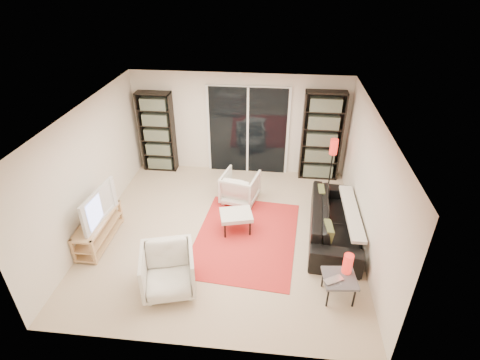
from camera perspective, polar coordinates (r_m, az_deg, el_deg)
name	(u,v)px	position (r m, az deg, el deg)	size (l,w,h in m)	color
floor	(225,232)	(7.30, -2.23, -7.85)	(5.00, 5.00, 0.00)	#C8B290
wall_back	(240,124)	(8.84, -0.08, 8.51)	(5.00, 0.02, 2.40)	silver
wall_front	(194,284)	(4.68, -7.00, -15.41)	(5.00, 0.02, 2.40)	silver
wall_left	(89,171)	(7.38, -22.02, 1.32)	(0.02, 5.00, 2.40)	silver
wall_right	(369,186)	(6.75, 19.07, -0.90)	(0.02, 5.00, 2.40)	silver
ceiling	(223,114)	(6.09, -2.68, 10.04)	(5.00, 5.00, 0.02)	white
sliding_door	(248,131)	(8.85, 1.20, 7.47)	(1.92, 0.08, 2.16)	white
bookshelf_left	(157,132)	(9.18, -12.48, 7.12)	(0.80, 0.30, 1.95)	black
bookshelf_right	(322,137)	(8.76, 12.34, 6.48)	(0.90, 0.30, 2.10)	black
tv_stand	(99,229)	(7.39, -20.74, -7.07)	(0.41, 1.29, 0.50)	tan
tv	(94,205)	(7.08, -21.39, -3.59)	(1.07, 0.14, 0.62)	black
rug	(246,237)	(7.15, 0.93, -8.71)	(1.84, 2.49, 0.01)	red
sofa	(335,221)	(7.23, 14.27, -6.07)	(2.26, 0.89, 0.66)	black
armchair_back	(240,187)	(7.98, 0.01, -1.12)	(0.72, 0.74, 0.67)	silver
armchair_front	(168,271)	(6.08, -10.89, -13.39)	(0.80, 0.83, 0.75)	silver
ottoman	(236,216)	(7.12, -0.60, -5.45)	(0.70, 0.62, 0.40)	silver
side_table	(339,279)	(6.06, 14.92, -14.44)	(0.54, 0.54, 0.40)	#4F4F55
laptop	(335,282)	(5.93, 14.32, -14.82)	(0.30, 0.19, 0.02)	silver
table_lamp	(348,264)	(6.04, 16.10, -12.14)	(0.15, 0.15, 0.33)	red
floor_lamp	(333,153)	(8.32, 13.98, 4.06)	(0.19, 0.19, 1.25)	black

